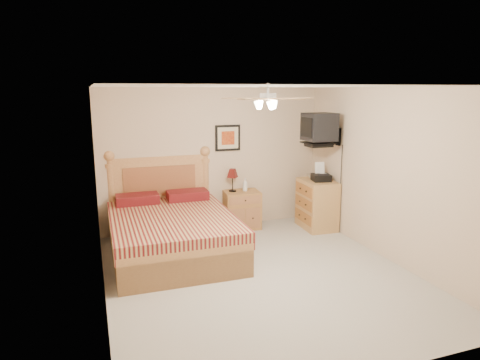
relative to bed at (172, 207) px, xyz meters
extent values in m
plane|color=#ABA69B|center=(0.97, -1.12, -0.75)|extent=(4.50, 4.50, 0.00)
cube|color=white|center=(0.97, -1.12, 1.75)|extent=(4.00, 4.50, 0.04)
cube|color=beige|center=(0.97, 1.13, 0.50)|extent=(4.00, 0.04, 2.50)
cube|color=beige|center=(0.97, -3.37, 0.50)|extent=(4.00, 0.04, 2.50)
cube|color=beige|center=(-1.03, -1.12, 0.50)|extent=(0.04, 4.50, 2.50)
cube|color=beige|center=(2.97, -1.12, 0.50)|extent=(0.04, 4.50, 2.50)
cube|color=olive|center=(1.43, 0.88, -0.41)|extent=(0.67, 0.52, 0.68)
imported|color=white|center=(1.49, 0.90, 0.05)|extent=(0.09, 0.09, 0.23)
cube|color=black|center=(1.24, 1.11, 0.87)|extent=(0.46, 0.04, 0.46)
cube|color=tan|center=(2.70, 0.43, -0.31)|extent=(0.55, 0.77, 0.88)
imported|color=tan|center=(2.68, 0.73, 0.15)|extent=(0.29, 0.33, 0.03)
imported|color=gray|center=(2.70, 0.74, 0.17)|extent=(0.20, 0.26, 0.02)
camera|label=1|loc=(-1.08, -6.12, 1.72)|focal=32.00mm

